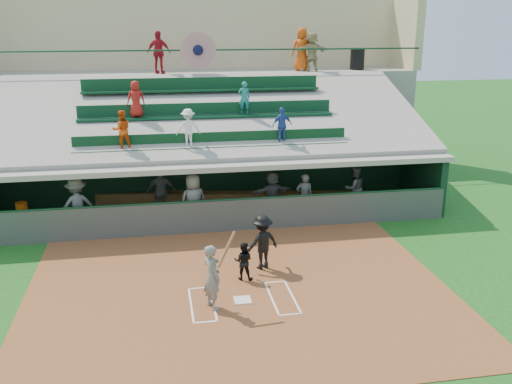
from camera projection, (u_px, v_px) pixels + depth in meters
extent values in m
plane|color=#175116|center=(243.00, 301.00, 14.42)|extent=(100.00, 100.00, 0.00)
cube|color=brown|center=(240.00, 292.00, 14.89)|extent=(11.00, 9.00, 0.02)
cube|color=white|center=(243.00, 300.00, 14.41)|extent=(0.43, 0.43, 0.03)
cube|color=white|center=(213.00, 303.00, 14.29)|extent=(0.05, 1.80, 0.01)
cube|color=white|center=(272.00, 298.00, 14.54)|extent=(0.05, 1.80, 0.01)
cube|color=white|center=(191.00, 305.00, 14.19)|extent=(0.05, 1.80, 0.01)
cube|color=white|center=(293.00, 296.00, 14.63)|extent=(0.05, 1.80, 0.01)
cube|color=white|center=(199.00, 288.00, 15.09)|extent=(0.60, 0.05, 0.01)
cube|color=white|center=(275.00, 282.00, 15.44)|extent=(0.60, 0.05, 0.01)
cube|color=white|center=(205.00, 322.00, 13.39)|extent=(0.60, 0.05, 0.01)
cube|color=white|center=(290.00, 314.00, 13.74)|extent=(0.60, 0.05, 0.01)
cube|color=gray|center=(214.00, 215.00, 20.77)|extent=(16.00, 3.50, 0.04)
cube|color=gray|center=(197.00, 121.00, 26.47)|extent=(20.00, 3.00, 4.60)
cube|color=#484D48|center=(219.00, 217.00, 18.97)|extent=(16.00, 0.06, 1.10)
cylinder|color=#123A20|center=(219.00, 200.00, 18.81)|extent=(16.00, 0.08, 0.08)
cube|color=black|center=(209.00, 174.00, 22.11)|extent=(16.00, 0.25, 2.20)
cube|color=black|center=(421.00, 176.00, 21.81)|extent=(0.25, 3.50, 2.20)
cube|color=#99978B|center=(213.00, 156.00, 20.14)|extent=(16.40, 3.90, 0.18)
cube|color=gray|center=(204.00, 162.00, 23.74)|extent=(16.40, 3.50, 2.30)
cube|color=gray|center=(200.00, 128.00, 24.96)|extent=(16.40, 0.30, 4.60)
cube|color=gray|center=(207.00, 113.00, 21.52)|extent=(16.40, 6.51, 2.37)
cube|color=#0C351A|center=(214.00, 147.00, 19.49)|extent=(9.40, 0.42, 0.08)
cube|color=#0B3319|center=(213.00, 139.00, 19.61)|extent=(9.40, 0.06, 0.45)
cube|color=#0C3820|center=(208.00, 117.00, 21.07)|extent=(9.40, 0.42, 0.08)
cube|color=#0B331D|center=(207.00, 109.00, 21.18)|extent=(9.40, 0.06, 0.45)
cube|color=#0C341B|center=(203.00, 90.00, 22.64)|extent=(9.40, 0.42, 0.08)
cube|color=#0C371C|center=(202.00, 83.00, 22.75)|extent=(9.40, 0.06, 0.45)
imported|color=#CD460C|center=(122.00, 130.00, 18.87)|extent=(0.72, 0.61, 1.30)
imported|color=white|center=(188.00, 128.00, 19.24)|extent=(0.87, 0.55, 1.29)
imported|color=#27499E|center=(282.00, 125.00, 19.80)|extent=(0.78, 0.45, 1.25)
imported|color=#A21812|center=(136.00, 99.00, 20.52)|extent=(0.69, 0.50, 1.31)
imported|color=#1A7874|center=(244.00, 98.00, 21.20)|extent=(0.45, 0.31, 1.21)
cylinder|color=#123A21|center=(198.00, 50.00, 24.10)|extent=(20.00, 0.07, 0.07)
cylinder|color=#B0191D|center=(198.00, 50.00, 24.08)|extent=(1.50, 0.06, 1.50)
sphere|color=#0D0F34|center=(198.00, 50.00, 24.05)|extent=(0.44, 0.44, 0.44)
cube|color=tan|center=(192.00, 34.00, 26.75)|extent=(20.00, 0.40, 3.20)
cube|color=tan|center=(406.00, 34.00, 27.03)|extent=(0.40, 3.00, 3.20)
imported|color=#5F615C|center=(212.00, 277.00, 13.84)|extent=(0.59, 0.71, 1.65)
cylinder|color=#955F36|center=(226.00, 249.00, 13.54)|extent=(0.56, 0.54, 0.75)
sphere|color=olive|center=(217.00, 261.00, 13.75)|extent=(0.10, 0.10, 0.10)
imported|color=black|center=(243.00, 261.00, 15.47)|extent=(0.61, 0.53, 1.07)
imported|color=black|center=(262.00, 242.00, 16.10)|extent=(1.17, 0.93, 1.58)
cube|color=olive|center=(205.00, 199.00, 21.73)|extent=(16.48, 3.46, 0.50)
cube|color=white|center=(23.00, 224.00, 18.80)|extent=(0.92, 0.79, 0.69)
cylinder|color=#C9520B|center=(22.00, 208.00, 18.68)|extent=(0.37, 0.37, 0.37)
imported|color=#5D605B|center=(77.00, 205.00, 18.75)|extent=(1.37, 1.05, 1.87)
imported|color=#565954|center=(161.00, 192.00, 20.39)|extent=(1.06, 0.47, 1.78)
imported|color=#5A5C57|center=(193.00, 201.00, 19.12)|extent=(1.07, 0.85, 1.90)
imported|color=#5F625D|center=(272.00, 193.00, 20.48)|extent=(1.56, 0.73, 1.62)
imported|color=#51534E|center=(304.00, 196.00, 20.16)|extent=(0.65, 0.47, 1.63)
imported|color=#555752|center=(354.00, 188.00, 21.06)|extent=(0.90, 0.76, 1.65)
cylinder|color=black|center=(357.00, 59.00, 26.40)|extent=(0.66, 0.66, 0.98)
imported|color=#AD131F|center=(159.00, 52.00, 24.34)|extent=(1.14, 0.80, 1.79)
imported|color=#CA440B|center=(302.00, 49.00, 25.66)|extent=(1.06, 0.84, 1.91)
imported|color=tan|center=(312.00, 52.00, 25.49)|extent=(1.65, 0.69, 1.73)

